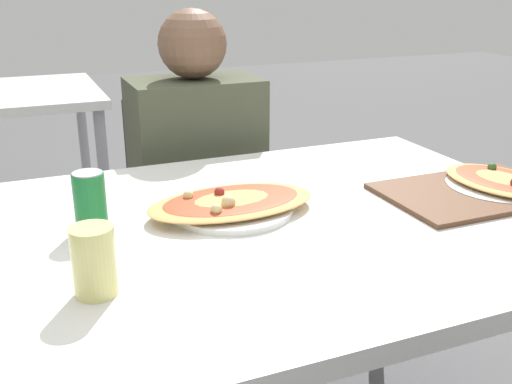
% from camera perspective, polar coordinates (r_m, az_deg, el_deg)
% --- Properties ---
extents(dining_table, '(1.31, 0.97, 0.75)m').
position_cam_1_polar(dining_table, '(1.33, 1.83, -5.23)').
color(dining_table, white).
rests_on(dining_table, ground_plane).
extents(chair_far_seated, '(0.40, 0.40, 0.85)m').
position_cam_1_polar(chair_far_seated, '(2.12, -6.28, -1.11)').
color(chair_far_seated, black).
rests_on(chair_far_seated, ground_plane).
extents(person_seated, '(0.41, 0.28, 1.16)m').
position_cam_1_polar(person_seated, '(1.95, -5.58, 3.21)').
color(person_seated, '#2D2D38').
rests_on(person_seated, ground_plane).
extents(pizza_main, '(0.39, 0.27, 0.05)m').
position_cam_1_polar(pizza_main, '(1.33, -2.34, -1.15)').
color(pizza_main, white).
rests_on(pizza_main, dining_table).
extents(soda_can, '(0.07, 0.07, 0.12)m').
position_cam_1_polar(soda_can, '(1.27, -15.52, -0.88)').
color(soda_can, '#197233').
rests_on(soda_can, dining_table).
extents(drink_glass, '(0.07, 0.07, 0.12)m').
position_cam_1_polar(drink_glass, '(1.02, -15.17, -6.37)').
color(drink_glass, '#E0DB7F').
rests_on(drink_glass, dining_table).
extents(serving_tray, '(0.43, 0.29, 0.01)m').
position_cam_1_polar(serving_tray, '(1.53, 19.92, -0.01)').
color(serving_tray, brown).
rests_on(serving_tray, dining_table).
extents(pizza_second, '(0.26, 0.32, 0.05)m').
position_cam_1_polar(pizza_second, '(1.58, 22.29, 0.81)').
color(pizza_second, white).
rests_on(pizza_second, dining_table).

